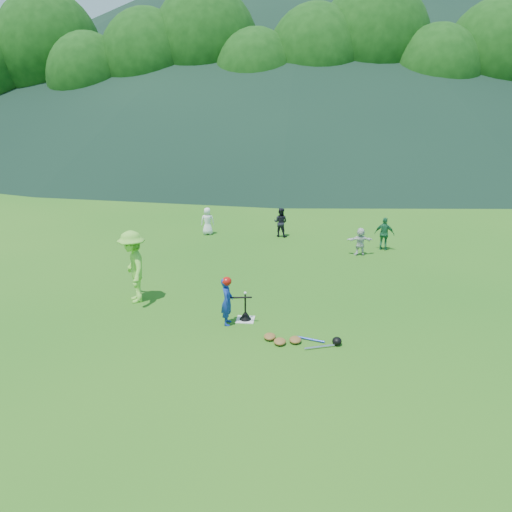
{
  "coord_description": "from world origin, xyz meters",
  "views": [
    {
      "loc": [
        1.51,
        -11.44,
        5.47
      ],
      "look_at": [
        0.0,
        2.5,
        0.9
      ],
      "focal_mm": 35.0,
      "sensor_mm": 36.0,
      "label": 1
    }
  ],
  "objects_px": {
    "fielder_b": "(281,222)",
    "fielder_d": "(360,241)",
    "fielder_a": "(208,221)",
    "batter_child": "(227,301)",
    "batting_tee": "(245,315)",
    "home_plate": "(245,320)",
    "equipment_pile": "(295,340)",
    "fielder_c": "(384,234)",
    "adult_coach": "(133,267)"
  },
  "relations": [
    {
      "from": "fielder_a",
      "to": "batting_tee",
      "type": "bearing_deg",
      "value": 98.56
    },
    {
      "from": "fielder_c",
      "to": "fielder_d",
      "type": "bearing_deg",
      "value": 53.45
    },
    {
      "from": "home_plate",
      "to": "batting_tee",
      "type": "bearing_deg",
      "value": 0.0
    },
    {
      "from": "batting_tee",
      "to": "equipment_pile",
      "type": "xyz_separation_m",
      "value": [
        1.3,
        -1.08,
        -0.06
      ]
    },
    {
      "from": "home_plate",
      "to": "fielder_d",
      "type": "xyz_separation_m",
      "value": [
        3.35,
        5.77,
        0.49
      ]
    },
    {
      "from": "fielder_a",
      "to": "fielder_c",
      "type": "bearing_deg",
      "value": 159.08
    },
    {
      "from": "batter_child",
      "to": "fielder_c",
      "type": "relative_size",
      "value": 1.0
    },
    {
      "from": "equipment_pile",
      "to": "home_plate",
      "type": "bearing_deg",
      "value": 140.42
    },
    {
      "from": "fielder_c",
      "to": "equipment_pile",
      "type": "distance_m",
      "value": 8.15
    },
    {
      "from": "batter_child",
      "to": "adult_coach",
      "type": "relative_size",
      "value": 0.61
    },
    {
      "from": "fielder_a",
      "to": "fielder_c",
      "type": "xyz_separation_m",
      "value": [
        6.85,
        -1.39,
        0.05
      ]
    },
    {
      "from": "fielder_b",
      "to": "batting_tee",
      "type": "height_order",
      "value": "fielder_b"
    },
    {
      "from": "fielder_b",
      "to": "batting_tee",
      "type": "bearing_deg",
      "value": 102.3
    },
    {
      "from": "fielder_d",
      "to": "equipment_pile",
      "type": "relative_size",
      "value": 0.56
    },
    {
      "from": "adult_coach",
      "to": "fielder_c",
      "type": "xyz_separation_m",
      "value": [
        7.47,
        5.6,
        -0.39
      ]
    },
    {
      "from": "fielder_a",
      "to": "fielder_d",
      "type": "distance_m",
      "value": 6.28
    },
    {
      "from": "home_plate",
      "to": "batting_tee",
      "type": "height_order",
      "value": "batting_tee"
    },
    {
      "from": "batter_child",
      "to": "home_plate",
      "type": "bearing_deg",
      "value": -61.35
    },
    {
      "from": "batter_child",
      "to": "fielder_a",
      "type": "xyz_separation_m",
      "value": [
        -2.15,
        8.14,
        -0.05
      ]
    },
    {
      "from": "fielder_c",
      "to": "batter_child",
      "type": "bearing_deg",
      "value": 70.73
    },
    {
      "from": "adult_coach",
      "to": "equipment_pile",
      "type": "height_order",
      "value": "adult_coach"
    },
    {
      "from": "adult_coach",
      "to": "fielder_a",
      "type": "xyz_separation_m",
      "value": [
        0.62,
        6.99,
        -0.45
      ]
    },
    {
      "from": "batter_child",
      "to": "batting_tee",
      "type": "distance_m",
      "value": 0.69
    },
    {
      "from": "adult_coach",
      "to": "fielder_c",
      "type": "bearing_deg",
      "value": 99.91
    },
    {
      "from": "adult_coach",
      "to": "batting_tee",
      "type": "xyz_separation_m",
      "value": [
        3.18,
        -0.89,
        -0.87
      ]
    },
    {
      "from": "batting_tee",
      "to": "fielder_d",
      "type": "bearing_deg",
      "value": 59.84
    },
    {
      "from": "fielder_b",
      "to": "equipment_pile",
      "type": "distance_m",
      "value": 9.02
    },
    {
      "from": "fielder_b",
      "to": "fielder_d",
      "type": "xyz_separation_m",
      "value": [
        2.95,
        -2.12,
        -0.08
      ]
    },
    {
      "from": "adult_coach",
      "to": "fielder_d",
      "type": "relative_size",
      "value": 2.0
    },
    {
      "from": "batter_child",
      "to": "fielder_b",
      "type": "distance_m",
      "value": 8.19
    },
    {
      "from": "batter_child",
      "to": "batting_tee",
      "type": "bearing_deg",
      "value": -61.35
    },
    {
      "from": "adult_coach",
      "to": "fielder_a",
      "type": "relative_size",
      "value": 1.8
    },
    {
      "from": "home_plate",
      "to": "equipment_pile",
      "type": "xyz_separation_m",
      "value": [
        1.3,
        -1.08,
        0.06
      ]
    },
    {
      "from": "fielder_b",
      "to": "batting_tee",
      "type": "relative_size",
      "value": 1.72
    },
    {
      "from": "fielder_a",
      "to": "fielder_c",
      "type": "distance_m",
      "value": 6.99
    },
    {
      "from": "adult_coach",
      "to": "batting_tee",
      "type": "relative_size",
      "value": 2.94
    },
    {
      "from": "fielder_c",
      "to": "adult_coach",
      "type": "bearing_deg",
      "value": 52.43
    },
    {
      "from": "fielder_a",
      "to": "fielder_d",
      "type": "bearing_deg",
      "value": 150.92
    },
    {
      "from": "fielder_b",
      "to": "fielder_d",
      "type": "bearing_deg",
      "value": 159.58
    },
    {
      "from": "fielder_c",
      "to": "batting_tee",
      "type": "xyz_separation_m",
      "value": [
        -4.28,
        -6.49,
        -0.48
      ]
    },
    {
      "from": "fielder_c",
      "to": "batting_tee",
      "type": "bearing_deg",
      "value": 72.15
    },
    {
      "from": "batter_child",
      "to": "fielder_d",
      "type": "distance_m",
      "value": 7.12
    },
    {
      "from": "home_plate",
      "to": "adult_coach",
      "type": "height_order",
      "value": "adult_coach"
    },
    {
      "from": "fielder_a",
      "to": "fielder_b",
      "type": "relative_size",
      "value": 0.95
    },
    {
      "from": "batter_child",
      "to": "adult_coach",
      "type": "height_order",
      "value": "adult_coach"
    },
    {
      "from": "fielder_d",
      "to": "batting_tee",
      "type": "xyz_separation_m",
      "value": [
        -3.35,
        -5.77,
        -0.37
      ]
    },
    {
      "from": "home_plate",
      "to": "batting_tee",
      "type": "distance_m",
      "value": 0.12
    },
    {
      "from": "fielder_d",
      "to": "equipment_pile",
      "type": "distance_m",
      "value": 7.16
    },
    {
      "from": "fielder_b",
      "to": "fielder_d",
      "type": "distance_m",
      "value": 3.63
    },
    {
      "from": "home_plate",
      "to": "equipment_pile",
      "type": "relative_size",
      "value": 0.25
    }
  ]
}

